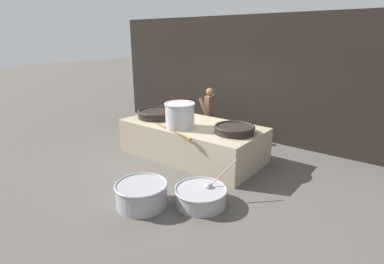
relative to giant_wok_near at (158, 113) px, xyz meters
The scene contains 10 objects.
ground_plane 1.46m from the giant_wok_near, ahead, with size 60.00×60.00×0.00m, color #56514C.
back_wall 2.75m from the giant_wok_near, 65.52° to the left, with size 9.21×0.24×3.48m, color black.
hearth_platform 1.22m from the giant_wok_near, ahead, with size 3.47×1.72×0.85m.
giant_wok_near is the anchor object (origin of this frame).
giant_wok_far 2.29m from the giant_wok_near, ahead, with size 0.91×0.91×0.18m.
stock_pot 1.13m from the giant_wok_near, 17.67° to the right, with size 0.72×0.72×0.59m.
stirring_paddle 1.37m from the giant_wok_near, 30.84° to the right, with size 1.43×0.50×0.04m.
cook 1.57m from the giant_wok_near, 64.01° to the left, with size 0.42×0.60×1.52m.
prep_bowl_vegetables 3.19m from the giant_wok_near, 31.91° to the right, with size 0.97×1.19×0.72m.
prep_bowl_meat 3.03m from the giant_wok_near, 51.92° to the right, with size 0.95×0.95×0.43m.
Camera 1 is at (4.34, -5.58, 2.90)m, focal length 28.00 mm.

